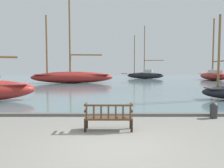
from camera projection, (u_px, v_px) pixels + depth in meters
ground_plane at (115, 147)px, 5.84m from camera, size 160.00×160.00×0.00m
harbor_water at (113, 78)px, 49.74m from camera, size 100.00×80.00×0.08m
quay_edge_kerb at (114, 115)px, 9.68m from camera, size 40.00×0.30×0.12m
park_bench at (109, 117)px, 7.34m from camera, size 1.60×0.53×0.92m
sailboat_outer_port at (146, 75)px, 45.32m from camera, size 8.86×3.97×10.87m
sailboat_nearest_starboard at (73, 76)px, 31.14m from camera, size 11.85×4.04×12.37m
sailboat_far_port at (214, 75)px, 39.41m from camera, size 2.66×9.42×11.07m
mooring_bollard at (214, 110)px, 9.21m from camera, size 0.35×0.35×0.66m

